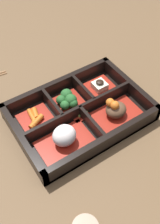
{
  "coord_description": "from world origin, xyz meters",
  "views": [
    {
      "loc": [
        0.23,
        0.35,
        0.53
      ],
      "look_at": [
        0.0,
        0.0,
        0.03
      ],
      "focal_mm": 42.0,
      "sensor_mm": 36.0,
      "label": 1
    }
  ],
  "objects": [
    {
      "name": "bowl_greens",
      "position": [
        0.0,
        -0.05,
        0.03
      ],
      "size": [
        0.07,
        0.08,
        0.04
      ],
      "color": "maroon",
      "rests_on": "bento_base"
    },
    {
      "name": "bento_rim",
      "position": [
        0.0,
        -0.0,
        0.02
      ],
      "size": [
        0.33,
        0.23,
        0.05
      ],
      "color": "black",
      "rests_on": "ground_plane"
    },
    {
      "name": "bowl_stew",
      "position": [
        -0.07,
        0.05,
        0.03
      ],
      "size": [
        0.13,
        0.08,
        0.05
      ],
      "color": "maroon",
      "rests_on": "bento_base"
    },
    {
      "name": "bowl_carrots",
      "position": [
        0.1,
        -0.05,
        0.02
      ],
      "size": [
        0.08,
        0.08,
        0.02
      ],
      "color": "maroon",
      "rests_on": "bento_base"
    },
    {
      "name": "ground_plane",
      "position": [
        0.0,
        0.0,
        0.0
      ],
      "size": [
        3.0,
        3.0,
        0.0
      ],
      "primitive_type": "plane",
      "color": "brown"
    },
    {
      "name": "bowl_tofu",
      "position": [
        -0.1,
        -0.05,
        0.02
      ],
      "size": [
        0.08,
        0.08,
        0.03
      ],
      "color": "maroon",
      "rests_on": "bento_base"
    },
    {
      "name": "bowl_pickles",
      "position": [
        -0.01,
        -0.0,
        0.02
      ],
      "size": [
        0.04,
        0.04,
        0.01
      ],
      "color": "maroon",
      "rests_on": "bento_base"
    },
    {
      "name": "bento_base",
      "position": [
        0.0,
        0.0,
        0.01
      ],
      "size": [
        0.33,
        0.23,
        0.01
      ],
      "color": "black",
      "rests_on": "ground_plane"
    },
    {
      "name": "bowl_rice",
      "position": [
        0.07,
        0.05,
        0.03
      ],
      "size": [
        0.13,
        0.08,
        0.06
      ],
      "color": "maroon",
      "rests_on": "bento_base"
    }
  ]
}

